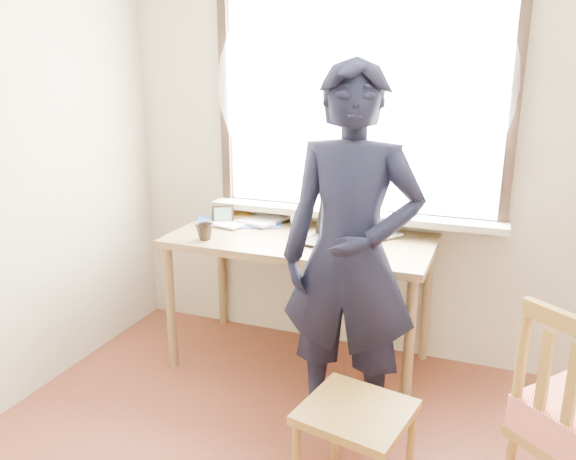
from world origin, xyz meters
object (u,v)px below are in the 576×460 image
at_px(laptop, 339,233).
at_px(mug_white, 299,221).
at_px(desk, 301,251).
at_px(person, 351,257).
at_px(work_chair, 356,422).
at_px(mug_dark, 205,232).

distance_m(laptop, mug_white, 0.39).
bearing_deg(desk, person, -49.85).
bearing_deg(laptop, mug_white, 145.36).
bearing_deg(desk, mug_white, 112.36).
distance_m(desk, work_chair, 1.24).
height_order(mug_white, mug_dark, mug_dark).
height_order(mug_dark, person, person).
bearing_deg(mug_white, person, -53.95).
distance_m(mug_white, person, 0.89).
height_order(mug_white, person, person).
bearing_deg(mug_white, desk, -67.64).
height_order(laptop, work_chair, laptop).
bearing_deg(mug_dark, person, -15.85).
xyz_separation_m(mug_white, work_chair, (0.69, -1.20, -0.51)).
bearing_deg(work_chair, mug_white, 119.93).
distance_m(mug_white, work_chair, 1.48).
relative_size(desk, person, 0.84).
xyz_separation_m(desk, laptop, (0.24, -0.03, 0.14)).
relative_size(desk, laptop, 3.74).
relative_size(mug_dark, work_chair, 0.21).
distance_m(laptop, person, 0.54).
height_order(desk, mug_white, mug_white).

